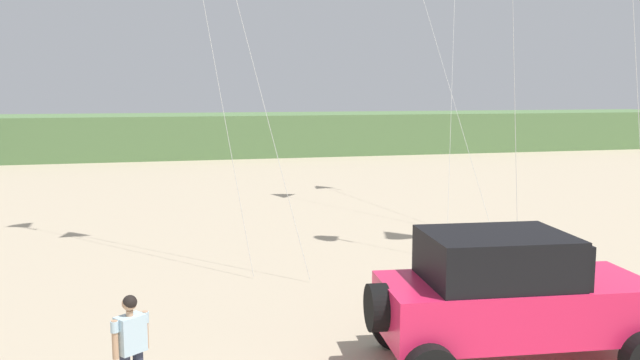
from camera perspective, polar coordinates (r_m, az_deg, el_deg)
dune_ridge at (r=47.77m, az=-17.68°, el=3.62°), size 90.00×7.64×2.88m
jeep at (r=11.51m, az=16.10°, el=-9.55°), size 4.95×2.78×2.26m
person_watching at (r=10.17m, az=-15.99°, el=-13.44°), size 0.52×0.46×1.67m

